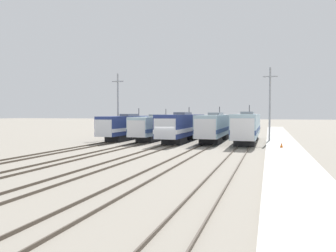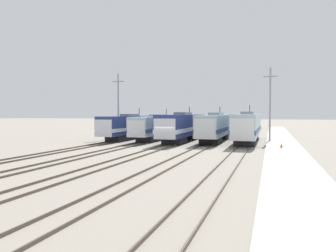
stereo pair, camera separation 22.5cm
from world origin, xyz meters
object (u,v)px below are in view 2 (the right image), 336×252
(locomotive_center, at_px, (182,127))
(traffic_cone, at_px, (281,145))
(catenary_tower_right, at_px, (270,103))
(locomotive_far_left, at_px, (129,126))
(catenary_tower_left, at_px, (118,105))
(locomotive_center_left, at_px, (158,127))
(locomotive_center_right, at_px, (215,127))
(locomotive_far_right, at_px, (247,127))

(locomotive_center, distance_m, traffic_cone, 15.37)
(catenary_tower_right, distance_m, traffic_cone, 10.91)
(catenary_tower_right, bearing_deg, locomotive_far_left, -177.76)
(locomotive_far_left, height_order, catenary_tower_left, catenary_tower_left)
(locomotive_far_left, distance_m, catenary_tower_right, 21.71)
(locomotive_center_left, relative_size, locomotive_center_right, 1.04)
(locomotive_far_right, bearing_deg, locomotive_far_left, 179.19)
(locomotive_center_left, bearing_deg, locomotive_center_right, -3.76)
(catenary_tower_right, height_order, traffic_cone, catenary_tower_right)
(locomotive_center_right, height_order, traffic_cone, locomotive_center_right)
(traffic_cone, bearing_deg, locomotive_center_left, 152.35)
(locomotive_far_right, bearing_deg, catenary_tower_left, 176.96)
(locomotive_far_left, bearing_deg, traffic_cone, -21.09)
(traffic_cone, bearing_deg, locomotive_far_right, 116.94)
(locomotive_center, relative_size, locomotive_far_right, 0.91)
(locomotive_center_right, bearing_deg, catenary_tower_left, 177.46)
(locomotive_far_right, distance_m, catenary_tower_left, 20.92)
(locomotive_center_left, xyz_separation_m, traffic_cone, (18.11, -9.49, -1.51))
(locomotive_center, bearing_deg, catenary_tower_right, 11.44)
(locomotive_far_left, relative_size, catenary_tower_left, 1.66)
(locomotive_far_left, bearing_deg, catenary_tower_right, 2.24)
(locomotive_center_left, xyz_separation_m, locomotive_center_right, (9.19, -0.60, 0.13))
(locomotive_center_left, height_order, locomotive_center_right, locomotive_center_right)
(locomotive_center, bearing_deg, catenary_tower_left, 167.81)
(locomotive_far_left, height_order, locomotive_center_right, locomotive_center_right)
(locomotive_center_right, bearing_deg, locomotive_center, -159.05)
(catenary_tower_left, bearing_deg, catenary_tower_right, 0.00)
(locomotive_far_left, xyz_separation_m, locomotive_center, (9.19, -1.63, 0.12))
(locomotive_center_left, xyz_separation_m, locomotive_far_right, (13.79, -0.99, 0.19))
(locomotive_center_right, distance_m, catenary_tower_left, 16.40)
(locomotive_center, distance_m, locomotive_center_right, 4.92)
(locomotive_center, height_order, catenary_tower_left, catenary_tower_left)
(locomotive_far_left, height_order, catenary_tower_right, catenary_tower_right)
(catenary_tower_right, xyz_separation_m, traffic_cone, (1.30, -9.60, -5.03))
(locomotive_far_left, distance_m, locomotive_center_left, 4.65)
(locomotive_far_left, height_order, locomotive_far_right, locomotive_far_right)
(locomotive_center_left, height_order, locomotive_center, locomotive_center)
(locomotive_far_right, distance_m, catenary_tower_right, 4.63)
(locomotive_far_right, relative_size, catenary_tower_left, 1.84)
(locomotive_center, distance_m, catenary_tower_left, 12.17)
(locomotive_center_right, bearing_deg, locomotive_center_left, 176.24)
(locomotive_far_left, bearing_deg, catenary_tower_left, 159.52)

